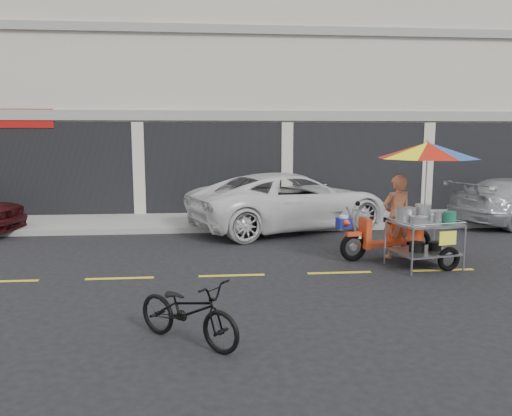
{
  "coord_description": "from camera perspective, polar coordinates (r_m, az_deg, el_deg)",
  "views": [
    {
      "loc": [
        -2.36,
        -8.79,
        2.56
      ],
      "look_at": [
        -1.5,
        0.6,
        1.15
      ],
      "focal_mm": 35.0,
      "sensor_mm": 36.0,
      "label": 1
    }
  ],
  "objects": [
    {
      "name": "shophouse_block",
      "position": [
        20.13,
        9.94,
        13.15
      ],
      "size": [
        36.0,
        8.11,
        10.4
      ],
      "color": "beige",
      "rests_on": "ground"
    },
    {
      "name": "food_vendor_rig",
      "position": [
        10.22,
        17.66,
        2.4
      ],
      "size": [
        2.72,
        2.22,
        2.46
      ],
      "rotation": [
        0.0,
        0.0,
        0.2
      ],
      "color": "black",
      "rests_on": "ground"
    },
    {
      "name": "centerline",
      "position": [
        9.46,
        9.5,
        -7.3
      ],
      "size": [
        42.0,
        0.1,
        0.01
      ],
      "primitive_type": "cube",
      "color": "gold",
      "rests_on": "ground"
    },
    {
      "name": "near_bicycle",
      "position": [
        6.28,
        -7.76,
        -11.58
      ],
      "size": [
        1.56,
        1.43,
        0.82
      ],
      "primitive_type": "imported",
      "rotation": [
        0.0,
        0.0,
        0.88
      ],
      "color": "black",
      "rests_on": "ground"
    },
    {
      "name": "ground",
      "position": [
        9.46,
        9.5,
        -7.32
      ],
      "size": [
        90.0,
        90.0,
        0.0
      ],
      "primitive_type": "plane",
      "color": "black"
    },
    {
      "name": "sidewalk",
      "position": [
        14.7,
        4.08,
        -1.26
      ],
      "size": [
        45.0,
        3.0,
        0.15
      ],
      "primitive_type": "cube",
      "color": "gray",
      "rests_on": "ground"
    },
    {
      "name": "white_pickup",
      "position": [
        13.48,
        3.98,
        0.81
      ],
      "size": [
        6.03,
        4.36,
        1.53
      ],
      "primitive_type": "imported",
      "rotation": [
        0.0,
        0.0,
        1.94
      ],
      "color": "silver",
      "rests_on": "ground"
    }
  ]
}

